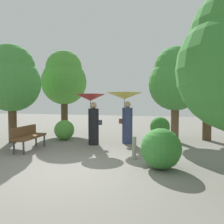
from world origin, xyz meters
TOP-DOWN VIEW (x-y plane):
  - ground_plane at (0.00, 0.00)m, footprint 40.00×40.00m
  - person_left at (-0.68, 3.11)m, footprint 1.18×1.18m
  - person_right at (0.52, 3.74)m, footprint 1.44×1.44m
  - park_bench at (-2.46, 1.58)m, footprint 0.63×1.54m
  - tree_near_left at (-3.36, 5.85)m, footprint 2.44×2.44m
  - tree_mid_left at (-3.99, 2.61)m, footprint 2.33×2.33m
  - tree_mid_right at (2.45, 4.65)m, footprint 2.23×2.23m
  - tree_far_back at (3.80, 5.38)m, footprint 2.80×2.80m
  - bush_path_left at (1.76, 5.86)m, footprint 0.95×0.95m
  - bush_path_right at (2.13, 0.72)m, footprint 1.03×1.03m
  - bush_behind_bench at (-2.22, 3.73)m, footprint 0.87×0.87m
  - path_marker_post at (1.32, 1.41)m, footprint 0.12×0.12m

SIDE VIEW (x-z plane):
  - ground_plane at x=0.00m, z-range 0.00..0.00m
  - path_marker_post at x=1.32m, z-range 0.00..0.68m
  - bush_behind_bench at x=-2.22m, z-range 0.00..0.87m
  - bush_path_left at x=1.76m, z-range 0.00..0.95m
  - park_bench at x=-2.46m, z-range 0.10..0.93m
  - bush_path_right at x=2.13m, z-range 0.00..1.03m
  - person_left at x=-0.68m, z-range 0.42..2.40m
  - person_right at x=0.52m, z-range 0.52..2.58m
  - tree_mid_right at x=2.45m, z-range 0.64..4.61m
  - tree_mid_left at x=-3.99m, z-range 0.63..4.66m
  - tree_near_left at x=-3.36m, z-range 0.74..5.18m
  - tree_far_back at x=3.80m, z-range 0.70..5.35m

